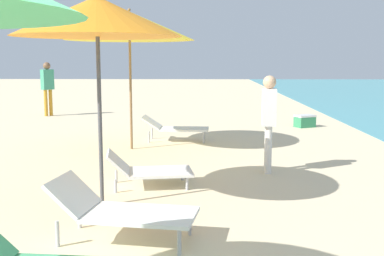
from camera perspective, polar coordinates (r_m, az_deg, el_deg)
umbrella_second at (r=5.95m, az=-11.20°, el=12.83°), size 2.03×2.03×2.62m
lounger_second_shoreside at (r=6.96m, az=-5.28°, el=-4.91°), size 1.30×0.84×0.51m
lounger_second_inland at (r=4.95m, az=-8.47°, el=-9.50°), size 1.53×0.85×0.63m
umbrella_farthest at (r=9.72m, az=-7.43°, el=11.92°), size 2.56×2.56×2.80m
lounger_farthest_shoreside at (r=10.70m, az=-2.08°, el=0.08°), size 1.49×0.65×0.56m
person_walking_near at (r=7.74m, az=9.10°, el=1.57°), size 0.25×0.38×1.56m
person_walking_mid at (r=15.97m, az=-16.77°, el=5.10°), size 0.41×0.41×1.71m
cooler_box at (r=13.20m, az=13.23°, el=0.81°), size 0.60×0.52×0.33m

